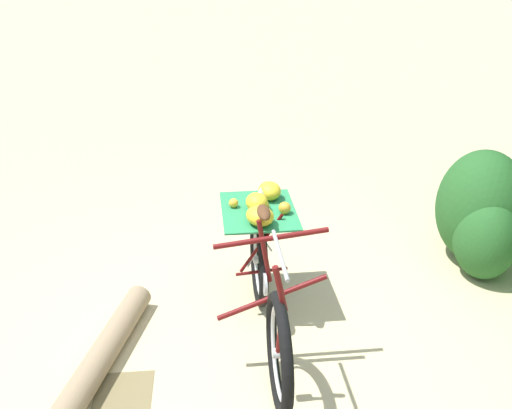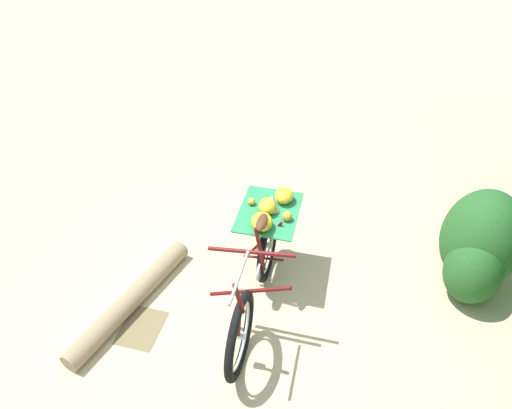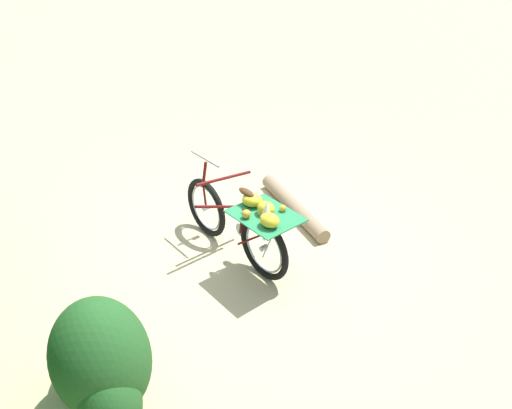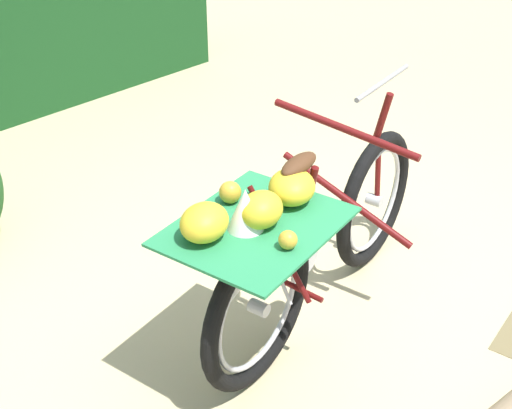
% 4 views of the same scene
% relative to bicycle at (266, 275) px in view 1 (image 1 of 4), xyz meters
% --- Properties ---
extents(ground_plane, '(60.00, 60.00, 0.00)m').
position_rel_bicycle_xyz_m(ground_plane, '(-0.15, 0.07, -0.49)').
color(ground_plane, '#C6B284').
extents(bicycle, '(1.78, 0.71, 1.03)m').
position_rel_bicycle_xyz_m(bicycle, '(0.00, 0.00, 0.00)').
color(bicycle, black).
rests_on(bicycle, ground_plane).
extents(fallen_log, '(1.54, 0.58, 0.18)m').
position_rel_bicycle_xyz_m(fallen_log, '(-0.35, 1.14, -0.40)').
color(fallen_log, '#937A5B').
rests_on(fallen_log, ground_plane).
extents(shrub_cluster, '(1.06, 0.73, 1.01)m').
position_rel_bicycle_xyz_m(shrub_cluster, '(0.83, -1.94, -0.04)').
color(shrub_cluster, '#235623').
rests_on(shrub_cluster, ground_plane).
extents(leaf_litter_patch, '(0.44, 0.36, 0.01)m').
position_rel_bicycle_xyz_m(leaf_litter_patch, '(-0.56, 0.95, -0.48)').
color(leaf_litter_patch, olive).
rests_on(leaf_litter_patch, ground_plane).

